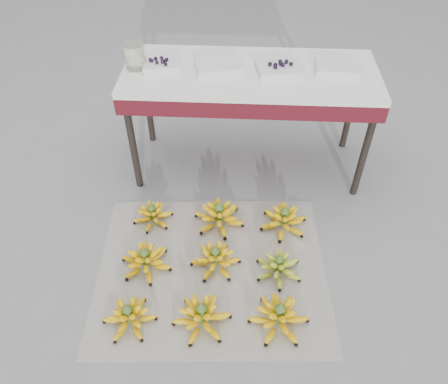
{
  "coord_description": "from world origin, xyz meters",
  "views": [
    {
      "loc": [
        0.11,
        -1.41,
        1.98
      ],
      "look_at": [
        0.01,
        0.4,
        0.25
      ],
      "focal_mm": 35.0,
      "sensor_mm": 36.0,
      "label": 1
    }
  ],
  "objects_px": {
    "newspaper_mat": "(212,269)",
    "bunch_back_right": "(284,220)",
    "vendor_table": "(250,83)",
    "tray_right": "(279,69)",
    "bunch_front_center": "(202,316)",
    "bunch_front_left": "(129,317)",
    "bunch_back_center": "(219,216)",
    "tray_left": "(219,66)",
    "bunch_mid_right": "(279,267)",
    "bunch_back_left": "(153,215)",
    "bunch_mid_left": "(146,260)",
    "bunch_mid_center": "(215,259)",
    "glass_jar": "(135,56)",
    "tray_far_right": "(338,68)",
    "tray_far_left": "(161,65)"
  },
  "relations": [
    {
      "from": "vendor_table",
      "to": "tray_right",
      "type": "xyz_separation_m",
      "value": [
        0.17,
        -0.02,
        0.11
      ]
    },
    {
      "from": "newspaper_mat",
      "to": "bunch_mid_left",
      "type": "xyz_separation_m",
      "value": [
        -0.36,
        -0.0,
        0.06
      ]
    },
    {
      "from": "bunch_back_right",
      "to": "glass_jar",
      "type": "xyz_separation_m",
      "value": [
        -0.9,
        0.57,
        0.73
      ]
    },
    {
      "from": "bunch_mid_right",
      "to": "bunch_back_left",
      "type": "relative_size",
      "value": 1.17
    },
    {
      "from": "bunch_front_center",
      "to": "tray_right",
      "type": "xyz_separation_m",
      "value": [
        0.37,
        1.22,
        0.68
      ]
    },
    {
      "from": "bunch_front_left",
      "to": "tray_far_right",
      "type": "xyz_separation_m",
      "value": [
        1.06,
        1.28,
        0.68
      ]
    },
    {
      "from": "bunch_mid_right",
      "to": "bunch_back_right",
      "type": "xyz_separation_m",
      "value": [
        0.04,
        0.34,
        0.01
      ]
    },
    {
      "from": "tray_right",
      "to": "glass_jar",
      "type": "height_order",
      "value": "glass_jar"
    },
    {
      "from": "bunch_front_center",
      "to": "bunch_back_right",
      "type": "distance_m",
      "value": 0.79
    },
    {
      "from": "tray_left",
      "to": "bunch_front_center",
      "type": "bearing_deg",
      "value": -90.61
    },
    {
      "from": "bunch_back_left",
      "to": "bunch_back_center",
      "type": "bearing_deg",
      "value": 6.15
    },
    {
      "from": "tray_left",
      "to": "bunch_mid_left",
      "type": "bearing_deg",
      "value": -110.94
    },
    {
      "from": "bunch_mid_left",
      "to": "bunch_mid_center",
      "type": "xyz_separation_m",
      "value": [
        0.38,
        0.03,
        -0.0
      ]
    },
    {
      "from": "glass_jar",
      "to": "bunch_back_left",
      "type": "bearing_deg",
      "value": -78.21
    },
    {
      "from": "bunch_mid_left",
      "to": "bunch_back_right",
      "type": "distance_m",
      "value": 0.84
    },
    {
      "from": "newspaper_mat",
      "to": "bunch_front_left",
      "type": "height_order",
      "value": "bunch_front_left"
    },
    {
      "from": "bunch_back_right",
      "to": "tray_left",
      "type": "relative_size",
      "value": 1.12
    },
    {
      "from": "bunch_back_right",
      "to": "tray_far_right",
      "type": "distance_m",
      "value": 0.95
    },
    {
      "from": "newspaper_mat",
      "to": "bunch_front_center",
      "type": "height_order",
      "value": "bunch_front_center"
    },
    {
      "from": "bunch_mid_right",
      "to": "tray_right",
      "type": "distance_m",
      "value": 1.13
    },
    {
      "from": "tray_right",
      "to": "bunch_mid_center",
      "type": "bearing_deg",
      "value": -110.51
    },
    {
      "from": "bunch_front_left",
      "to": "bunch_back_center",
      "type": "bearing_deg",
      "value": 68.89
    },
    {
      "from": "bunch_front_left",
      "to": "tray_right",
      "type": "xyz_separation_m",
      "value": [
        0.72,
        1.24,
        0.69
      ]
    },
    {
      "from": "bunch_back_center",
      "to": "bunch_mid_right",
      "type": "bearing_deg",
      "value": -62.72
    },
    {
      "from": "bunch_back_left",
      "to": "bunch_front_center",
      "type": "bearing_deg",
      "value": -55.66
    },
    {
      "from": "bunch_back_center",
      "to": "tray_left",
      "type": "relative_size",
      "value": 1.2
    },
    {
      "from": "bunch_mid_left",
      "to": "tray_far_left",
      "type": "height_order",
      "value": "tray_far_left"
    },
    {
      "from": "bunch_back_center",
      "to": "glass_jar",
      "type": "distance_m",
      "value": 1.06
    },
    {
      "from": "bunch_mid_left",
      "to": "bunch_back_left",
      "type": "distance_m",
      "value": 0.35
    },
    {
      "from": "bunch_back_left",
      "to": "tray_far_right",
      "type": "relative_size",
      "value": 0.99
    },
    {
      "from": "bunch_mid_center",
      "to": "bunch_back_left",
      "type": "height_order",
      "value": "bunch_mid_center"
    },
    {
      "from": "newspaper_mat",
      "to": "bunch_back_right",
      "type": "relative_size",
      "value": 3.61
    },
    {
      "from": "bunch_mid_center",
      "to": "bunch_back_right",
      "type": "bearing_deg",
      "value": 43.5
    },
    {
      "from": "bunch_front_center",
      "to": "bunch_back_center",
      "type": "relative_size",
      "value": 0.95
    },
    {
      "from": "tray_right",
      "to": "bunch_mid_right",
      "type": "bearing_deg",
      "value": -88.57
    },
    {
      "from": "bunch_front_center",
      "to": "glass_jar",
      "type": "relative_size",
      "value": 2.43
    },
    {
      "from": "vendor_table",
      "to": "bunch_mid_right",
      "type": "bearing_deg",
      "value": -78.38
    },
    {
      "from": "newspaper_mat",
      "to": "tray_right",
      "type": "relative_size",
      "value": 4.37
    },
    {
      "from": "bunch_mid_left",
      "to": "bunch_front_center",
      "type": "bearing_deg",
      "value": -25.42
    },
    {
      "from": "bunch_front_left",
      "to": "glass_jar",
      "type": "distance_m",
      "value": 1.45
    },
    {
      "from": "bunch_front_center",
      "to": "tray_right",
      "type": "relative_size",
      "value": 1.24
    },
    {
      "from": "bunch_back_left",
      "to": "vendor_table",
      "type": "xyz_separation_m",
      "value": [
        0.56,
        0.57,
        0.59
      ]
    },
    {
      "from": "newspaper_mat",
      "to": "bunch_back_right",
      "type": "distance_m",
      "value": 0.53
    },
    {
      "from": "vendor_table",
      "to": "bunch_front_left",
      "type": "bearing_deg",
      "value": -113.83
    },
    {
      "from": "bunch_back_left",
      "to": "tray_left",
      "type": "xyz_separation_m",
      "value": [
        0.37,
        0.56,
        0.69
      ]
    },
    {
      "from": "tray_far_right",
      "to": "tray_far_left",
      "type": "bearing_deg",
      "value": -178.99
    },
    {
      "from": "bunch_mid_center",
      "to": "tray_right",
      "type": "xyz_separation_m",
      "value": [
        0.32,
        0.86,
        0.68
      ]
    },
    {
      "from": "bunch_back_left",
      "to": "bunch_back_center",
      "type": "relative_size",
      "value": 0.7
    },
    {
      "from": "bunch_mid_right",
      "to": "tray_right",
      "type": "relative_size",
      "value": 1.07
    },
    {
      "from": "vendor_table",
      "to": "tray_right",
      "type": "bearing_deg",
      "value": -7.65
    }
  ]
}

